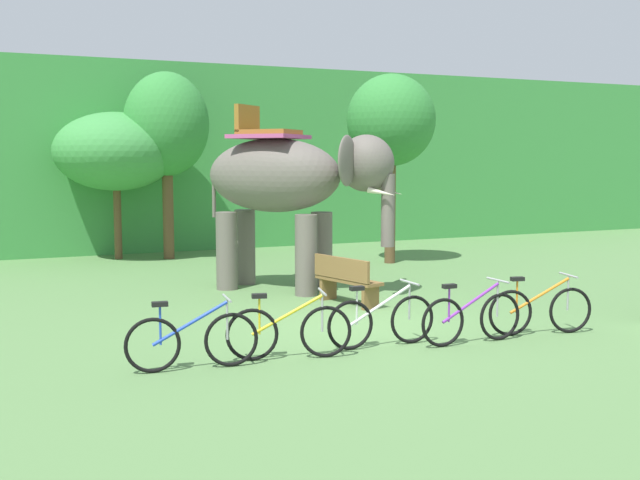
{
  "coord_description": "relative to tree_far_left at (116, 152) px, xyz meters",
  "views": [
    {
      "loc": [
        -5.51,
        -10.94,
        2.69
      ],
      "look_at": [
        -0.15,
        1.0,
        1.3
      ],
      "focal_mm": 43.18,
      "sensor_mm": 36.0,
      "label": 1
    }
  ],
  "objects": [
    {
      "name": "ground_plane",
      "position": [
        2.06,
        -10.01,
        -2.87
      ],
      "size": [
        80.0,
        80.0,
        0.0
      ],
      "primitive_type": "plane",
      "color": "#567F47"
    },
    {
      "name": "foliage_hedge",
      "position": [
        2.06,
        3.98,
        -0.15
      ],
      "size": [
        36.0,
        6.0,
        5.44
      ],
      "primitive_type": "cube",
      "color": "#3D8E42",
      "rests_on": "ground"
    },
    {
      "name": "tree_far_left",
      "position": [
        0.0,
        0.0,
        0.0
      ],
      "size": [
        3.25,
        3.25,
        3.92
      ],
      "color": "brown",
      "rests_on": "ground"
    },
    {
      "name": "tree_right",
      "position": [
        1.26,
        -0.49,
        0.7
      ],
      "size": [
        2.26,
        2.26,
        4.98
      ],
      "color": "brown",
      "rests_on": "ground"
    },
    {
      "name": "tree_left",
      "position": [
        6.28,
        -3.68,
        0.75
      ],
      "size": [
        2.26,
        2.26,
        4.83
      ],
      "color": "brown",
      "rests_on": "ground"
    },
    {
      "name": "elephant",
      "position": [
        2.34,
        -6.5,
        -0.67
      ],
      "size": [
        3.58,
        3.77,
        3.78
      ],
      "color": "#665E56",
      "rests_on": "ground"
    },
    {
      "name": "bike_blue",
      "position": [
        -1.01,
        -11.53,
        -2.48
      ],
      "size": [
        1.7,
        0.52,
        0.92
      ],
      "color": "black",
      "rests_on": "ground"
    },
    {
      "name": "bike_yellow",
      "position": [
        0.31,
        -11.54,
        -2.48
      ],
      "size": [
        1.67,
        0.6,
        0.92
      ],
      "color": "black",
      "rests_on": "ground"
    },
    {
      "name": "bike_white",
      "position": [
        1.78,
        -11.44,
        -2.48
      ],
      "size": [
        1.71,
        0.52,
        0.92
      ],
      "color": "black",
      "rests_on": "ground"
    },
    {
      "name": "bike_purple",
      "position": [
        3.06,
        -11.82,
        -2.48
      ],
      "size": [
        1.71,
        0.52,
        0.92
      ],
      "color": "black",
      "rests_on": "ground"
    },
    {
      "name": "bike_orange",
      "position": [
        4.37,
        -11.76,
        -2.48
      ],
      "size": [
        1.68,
        0.56,
        0.92
      ],
      "color": "black",
      "rests_on": "ground"
    },
    {
      "name": "wooden_bench",
      "position": [
        2.72,
        -8.36,
        -2.39
      ],
      "size": [
        0.77,
        1.55,
        0.89
      ],
      "color": "brown",
      "rests_on": "ground"
    }
  ]
}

